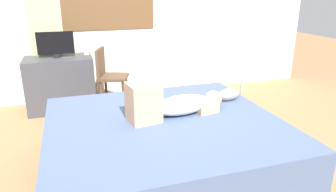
# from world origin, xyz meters

# --- Properties ---
(ground_plane) EXTENTS (16.00, 16.00, 0.00)m
(ground_plane) POSITION_xyz_m (0.00, 0.00, 0.00)
(ground_plane) COLOR olive
(back_wall_with_window) EXTENTS (6.40, 0.14, 2.90)m
(back_wall_with_window) POSITION_xyz_m (-0.01, 2.49, 1.46)
(back_wall_with_window) COLOR beige
(back_wall_with_window) RESTS_ON ground
(bed) EXTENTS (2.06, 1.90, 0.53)m
(bed) POSITION_xyz_m (-0.08, 0.05, 0.26)
(bed) COLOR #38383D
(bed) RESTS_ON ground
(person_lying) EXTENTS (0.94, 0.38, 0.34)m
(person_lying) POSITION_xyz_m (0.03, 0.14, 0.65)
(person_lying) COLOR silver
(person_lying) RESTS_ON bed
(cat) EXTENTS (0.36, 0.14, 0.21)m
(cat) POSITION_xyz_m (0.69, 0.34, 0.60)
(cat) COLOR gray
(cat) RESTS_ON bed
(desk) EXTENTS (0.90, 0.56, 0.74)m
(desk) POSITION_xyz_m (-0.97, 2.09, 0.37)
(desk) COLOR #38383D
(desk) RESTS_ON ground
(tv_monitor) EXTENTS (0.48, 0.10, 0.35)m
(tv_monitor) POSITION_xyz_m (-0.98, 2.09, 0.92)
(tv_monitor) COLOR black
(tv_monitor) RESTS_ON desk
(cup) EXTENTS (0.08, 0.08, 0.08)m
(cup) POSITION_xyz_m (-0.58, 2.20, 0.78)
(cup) COLOR white
(cup) RESTS_ON desk
(chair_by_desk) EXTENTS (0.49, 0.49, 0.86)m
(chair_by_desk) POSITION_xyz_m (-0.32, 1.90, 0.51)
(chair_by_desk) COLOR #4C3828
(chair_by_desk) RESTS_ON ground
(curtain_left) EXTENTS (0.44, 0.06, 2.47)m
(curtain_left) POSITION_xyz_m (-1.11, 2.37, 1.23)
(curtain_left) COLOR #ADCC75
(curtain_left) RESTS_ON ground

